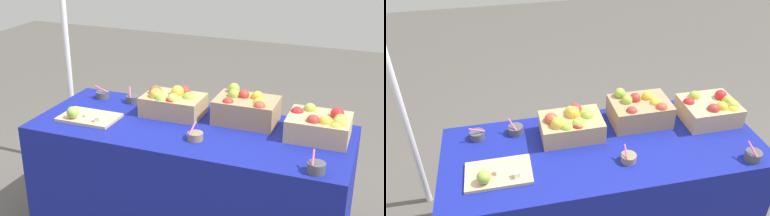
# 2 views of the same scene
# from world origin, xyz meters

# --- Properties ---
(table) EXTENTS (1.90, 0.76, 0.74)m
(table) POSITION_xyz_m (0.00, 0.00, 0.37)
(table) COLOR navy
(table) RESTS_ON ground_plane
(apple_crate_left) EXTENTS (0.34, 0.29, 0.18)m
(apple_crate_left) POSITION_xyz_m (0.74, 0.12, 0.82)
(apple_crate_left) COLOR tan
(apple_crate_left) RESTS_ON table
(apple_crate_middle) EXTENTS (0.37, 0.26, 0.20)m
(apple_crate_middle) POSITION_xyz_m (0.29, 0.20, 0.83)
(apple_crate_middle) COLOR tan
(apple_crate_middle) RESTS_ON table
(apple_crate_right) EXTENTS (0.37, 0.25, 0.18)m
(apple_crate_right) POSITION_xyz_m (-0.17, 0.14, 0.82)
(apple_crate_right) COLOR tan
(apple_crate_right) RESTS_ON table
(cutting_board_front) EXTENTS (0.36, 0.23, 0.09)m
(cutting_board_front) POSITION_xyz_m (-0.64, -0.13, 0.76)
(cutting_board_front) COLOR #D1B284
(cutting_board_front) RESTS_ON table
(sample_bowl_near) EXTENTS (0.09, 0.09, 0.10)m
(sample_bowl_near) POSITION_xyz_m (0.09, -0.16, 0.76)
(sample_bowl_near) COLOR gray
(sample_bowl_near) RESTS_ON table
(sample_bowl_mid) EXTENTS (0.09, 0.10, 0.10)m
(sample_bowl_mid) POSITION_xyz_m (-0.50, 0.24, 0.77)
(sample_bowl_mid) COLOR #4C4C51
(sample_bowl_mid) RESTS_ON table
(sample_bowl_far) EXTENTS (0.09, 0.09, 0.10)m
(sample_bowl_far) POSITION_xyz_m (-0.73, 0.24, 0.76)
(sample_bowl_far) COLOR #4C4C51
(sample_bowl_far) RESTS_ON table
(sample_bowl_extra) EXTENTS (0.09, 0.10, 0.11)m
(sample_bowl_extra) POSITION_xyz_m (0.79, -0.30, 0.77)
(sample_bowl_extra) COLOR #4C4C51
(sample_bowl_extra) RESTS_ON table
(tent_pole) EXTENTS (0.04, 0.04, 1.95)m
(tent_pole) POSITION_xyz_m (-1.20, 0.53, 0.97)
(tent_pole) COLOR white
(tent_pole) RESTS_ON ground_plane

